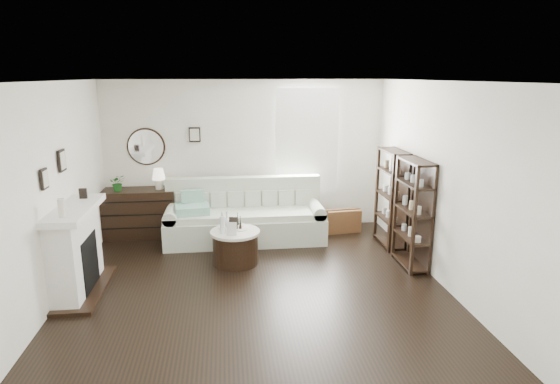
{
  "coord_description": "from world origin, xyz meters",
  "views": [
    {
      "loc": [
        -0.37,
        -5.63,
        2.77
      ],
      "look_at": [
        0.39,
        0.8,
        1.15
      ],
      "focal_mm": 30.0,
      "sensor_mm": 36.0,
      "label": 1
    }
  ],
  "objects": [
    {
      "name": "room",
      "position": [
        0.73,
        2.7,
        1.6
      ],
      "size": [
        5.5,
        5.5,
        5.5
      ],
      "color": "black",
      "rests_on": "ground"
    },
    {
      "name": "fireplace",
      "position": [
        -2.32,
        0.3,
        0.54
      ],
      "size": [
        0.5,
        1.4,
        1.84
      ],
      "color": "white",
      "rests_on": "ground"
    },
    {
      "name": "shelf_unit_far",
      "position": [
        2.33,
        1.55,
        0.8
      ],
      "size": [
        0.3,
        0.8,
        1.6
      ],
      "color": "black",
      "rests_on": "ground"
    },
    {
      "name": "shelf_unit_near",
      "position": [
        2.33,
        0.65,
        0.8
      ],
      "size": [
        0.3,
        0.8,
        1.6
      ],
      "color": "black",
      "rests_on": "ground"
    },
    {
      "name": "sofa",
      "position": [
        -0.07,
        2.08,
        0.35
      ],
      "size": [
        2.69,
        0.93,
        1.04
      ],
      "color": "beige",
      "rests_on": "ground"
    },
    {
      "name": "quilt",
      "position": [
        -0.95,
        1.95,
        0.61
      ],
      "size": [
        0.6,
        0.51,
        0.14
      ],
      "primitive_type": "cube",
      "rotation": [
        0.0,
        0.0,
        0.12
      ],
      "color": "#268C70",
      "rests_on": "sofa"
    },
    {
      "name": "suitcase",
      "position": [
        1.71,
        2.24,
        0.21
      ],
      "size": [
        0.64,
        0.27,
        0.42
      ],
      "primitive_type": "cube",
      "rotation": [
        0.0,
        0.0,
        0.11
      ],
      "color": "brown",
      "rests_on": "ground"
    },
    {
      "name": "dresser",
      "position": [
        -1.9,
        2.47,
        0.42
      ],
      "size": [
        1.26,
        0.54,
        0.84
      ],
      "color": "black",
      "rests_on": "ground"
    },
    {
      "name": "table_lamp",
      "position": [
        -1.53,
        2.47,
        1.02
      ],
      "size": [
        0.25,
        0.25,
        0.36
      ],
      "primitive_type": null,
      "rotation": [
        0.0,
        0.0,
        -0.11
      ],
      "color": "beige",
      "rests_on": "dresser"
    },
    {
      "name": "potted_plant",
      "position": [
        -2.21,
        2.42,
        0.98
      ],
      "size": [
        0.3,
        0.28,
        0.28
      ],
      "primitive_type": "imported",
      "rotation": [
        0.0,
        0.0,
        0.27
      ],
      "color": "#18561A",
      "rests_on": "dresser"
    },
    {
      "name": "drum_table",
      "position": [
        -0.26,
        1.02,
        0.26
      ],
      "size": [
        0.74,
        0.74,
        0.51
      ],
      "rotation": [
        0.0,
        0.0,
        0.2
      ],
      "color": "black",
      "rests_on": "ground"
    },
    {
      "name": "pedestal_table",
      "position": [
        -0.3,
        1.19,
        0.49
      ],
      "size": [
        0.44,
        0.44,
        0.53
      ],
      "rotation": [
        0.0,
        0.0,
        -0.38
      ],
      "color": "white",
      "rests_on": "ground"
    },
    {
      "name": "eiffel_drum",
      "position": [
        -0.18,
        1.07,
        0.61
      ],
      "size": [
        0.13,
        0.13,
        0.19
      ],
      "primitive_type": null,
      "rotation": [
        0.0,
        0.0,
        0.26
      ],
      "color": "black",
      "rests_on": "drum_table"
    },
    {
      "name": "bottle_drum",
      "position": [
        -0.44,
        0.93,
        0.68
      ],
      "size": [
        0.08,
        0.08,
        0.32
      ],
      "primitive_type": "cylinder",
      "color": "silver",
      "rests_on": "drum_table"
    },
    {
      "name": "card_frame_drum",
      "position": [
        -0.31,
        0.83,
        0.61
      ],
      "size": [
        0.15,
        0.07,
        0.19
      ],
      "primitive_type": "cube",
      "rotation": [
        -0.21,
        0.0,
        -0.14
      ],
      "color": "silver",
      "rests_on": "drum_table"
    },
    {
      "name": "eiffel_ped",
      "position": [
        -0.21,
        1.22,
        0.62
      ],
      "size": [
        0.12,
        0.12,
        0.18
      ],
      "primitive_type": null,
      "rotation": [
        0.0,
        0.0,
        0.1
      ],
      "color": "black",
      "rests_on": "pedestal_table"
    },
    {
      "name": "flask_ped",
      "position": [
        -0.38,
        1.21,
        0.65
      ],
      "size": [
        0.12,
        0.12,
        0.23
      ],
      "primitive_type": null,
      "color": "silver",
      "rests_on": "pedestal_table"
    },
    {
      "name": "card_frame_ped",
      "position": [
        -0.28,
        1.08,
        0.62
      ],
      "size": [
        0.14,
        0.08,
        0.18
      ],
      "primitive_type": "cube",
      "rotation": [
        -0.21,
        0.0,
        -0.23
      ],
      "color": "black",
      "rests_on": "pedestal_table"
    }
  ]
}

